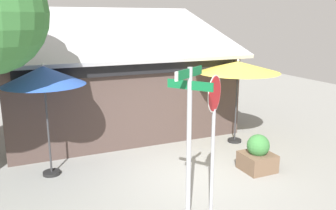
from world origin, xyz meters
TOP-DOWN VIEW (x-y plane):
  - ground_plane at (0.00, 0.00)m, footprint 28.00×28.00m
  - cafe_building at (-0.69, 4.74)m, footprint 7.85×5.10m
  - street_sign_post at (-1.16, -1.90)m, footprint 0.80×0.75m
  - stop_sign at (-0.52, -1.70)m, footprint 0.56×0.47m
  - patio_umbrella_royal_blue_left at (-3.33, 1.53)m, footprint 1.99×1.99m
  - patio_umbrella_mustard_center at (2.39, 1.72)m, footprint 2.60×2.60m
  - sidewalk_planter at (1.65, -0.39)m, footprint 0.79×0.79m

SIDE VIEW (x-z plane):
  - ground_plane at x=0.00m, z-range -0.10..0.00m
  - sidewalk_planter at x=1.65m, z-range -0.07..0.91m
  - cafe_building at x=-0.69m, z-range -0.62..3.71m
  - street_sign_post at x=-1.16m, z-range 0.35..3.42m
  - stop_sign at x=-0.52m, z-range 0.54..3.40m
  - patio_umbrella_mustard_center at x=2.39m, z-range 1.08..3.76m
  - patio_umbrella_royal_blue_left at x=-3.33m, z-range 1.11..3.97m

